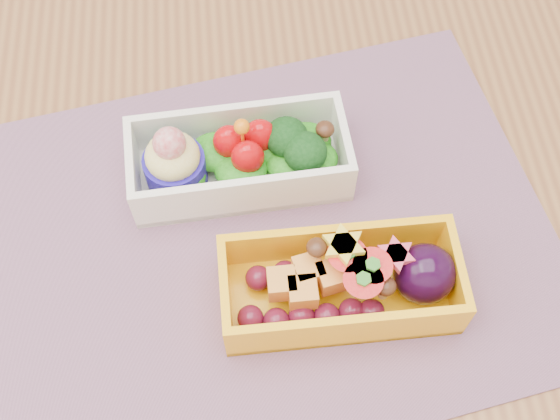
{
  "coord_description": "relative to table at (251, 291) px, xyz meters",
  "views": [
    {
      "loc": [
        0.0,
        -0.26,
        1.28
      ],
      "look_at": [
        0.03,
        0.01,
        0.79
      ],
      "focal_mm": 45.56,
      "sensor_mm": 36.0,
      "label": 1
    }
  ],
  "objects": [
    {
      "name": "table",
      "position": [
        0.0,
        0.0,
        0.0
      ],
      "size": [
        1.2,
        0.8,
        0.75
      ],
      "color": "brown",
      "rests_on": "ground"
    },
    {
      "name": "placemat",
      "position": [
        0.02,
        0.0,
        0.1
      ],
      "size": [
        0.51,
        0.43,
        0.0
      ],
      "primitive_type": "cube",
      "rotation": [
        0.0,
        0.0,
        0.17
      ],
      "color": "gray",
      "rests_on": "table"
    },
    {
      "name": "bento_white",
      "position": [
        -0.0,
        0.07,
        0.13
      ],
      "size": [
        0.19,
        0.09,
        0.08
      ],
      "rotation": [
        0.0,
        0.0,
        0.06
      ],
      "color": "white",
      "rests_on": "placemat"
    },
    {
      "name": "bento_yellow",
      "position": [
        0.07,
        -0.05,
        0.13
      ],
      "size": [
        0.18,
        0.08,
        0.06
      ],
      "rotation": [
        0.0,
        0.0,
        0.01
      ],
      "color": "#FFB00D",
      "rests_on": "placemat"
    }
  ]
}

